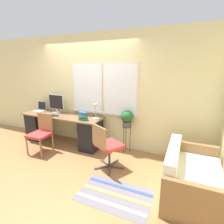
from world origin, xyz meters
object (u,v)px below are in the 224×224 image
(plant_stand, at_px, (127,130))
(couch_loveseat, at_px, (190,179))
(book_stack, at_px, (83,116))
(office_chair_swivel, at_px, (106,145))
(keyboard, at_px, (50,115))
(mouse, at_px, (58,116))
(monitor, at_px, (56,103))
(desk_lamp, at_px, (96,110))
(laptop, at_px, (40,109))
(desk_chair_wooden, at_px, (41,132))
(potted_plant, at_px, (127,118))

(plant_stand, bearing_deg, couch_loveseat, -34.93)
(book_stack, height_order, office_chair_swivel, book_stack)
(keyboard, xyz_separation_m, mouse, (0.24, 0.02, 0.01))
(monitor, relative_size, desk_lamp, 1.29)
(plant_stand, bearing_deg, laptop, -177.68)
(desk_chair_wooden, bearing_deg, mouse, 72.79)
(keyboard, bearing_deg, couch_loveseat, -10.10)
(monitor, distance_m, keyboard, 0.40)
(plant_stand, relative_size, potted_plant, 1.73)
(monitor, distance_m, desk_chair_wooden, 0.93)
(plant_stand, distance_m, potted_plant, 0.31)
(laptop, xyz_separation_m, desk_lamp, (1.78, -0.03, 0.16))
(monitor, relative_size, keyboard, 1.38)
(laptop, xyz_separation_m, desk_chair_wooden, (0.71, -0.70, -0.32))
(plant_stand, height_order, potted_plant, potted_plant)
(desk_chair_wooden, distance_m, couch_loveseat, 3.18)
(keyboard, distance_m, desk_chair_wooden, 0.53)
(book_stack, bearing_deg, couch_loveseat, -14.90)
(laptop, height_order, plant_stand, laptop)
(mouse, height_order, plant_stand, mouse)
(potted_plant, bearing_deg, office_chair_swivel, -97.76)
(laptop, distance_m, couch_loveseat, 4.01)
(monitor, relative_size, potted_plant, 1.33)
(monitor, height_order, office_chair_swivel, monitor)
(keyboard, relative_size, plant_stand, 0.56)
(plant_stand, xyz_separation_m, potted_plant, (0.00, 0.00, 0.31))
(desk_lamp, height_order, potted_plant, desk_lamp)
(office_chair_swivel, bearing_deg, mouse, 11.92)
(office_chair_swivel, relative_size, potted_plant, 2.51)
(desk_chair_wooden, bearing_deg, office_chair_swivel, -4.43)
(monitor, xyz_separation_m, plant_stand, (1.96, 0.05, -0.48))
(keyboard, relative_size, desk_lamp, 0.93)
(laptop, distance_m, potted_plant, 2.51)
(monitor, height_order, desk_lamp, monitor)
(monitor, bearing_deg, laptop, -175.07)
(office_chair_swivel, xyz_separation_m, potted_plant, (0.11, 0.84, 0.33))
(laptop, xyz_separation_m, mouse, (0.82, -0.25, -0.04))
(potted_plant, bearing_deg, desk_chair_wooden, -155.85)
(keyboard, bearing_deg, desk_lamp, 11.21)
(laptop, bearing_deg, plant_stand, 2.32)
(couch_loveseat, bearing_deg, keyboard, 79.90)
(desk_lamp, relative_size, office_chair_swivel, 0.41)
(laptop, relative_size, plant_stand, 0.47)
(laptop, xyz_separation_m, couch_loveseat, (3.88, -0.86, -0.54))
(laptop, height_order, keyboard, laptop)
(desk_lamp, xyz_separation_m, office_chair_swivel, (0.61, -0.70, -0.47))
(laptop, height_order, office_chair_swivel, laptop)
(monitor, height_order, desk_chair_wooden, monitor)
(desk_chair_wooden, bearing_deg, desk_lamp, 28.82)
(office_chair_swivel, relative_size, plant_stand, 1.45)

